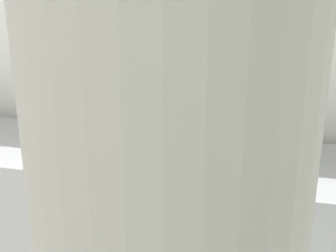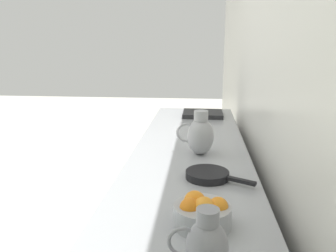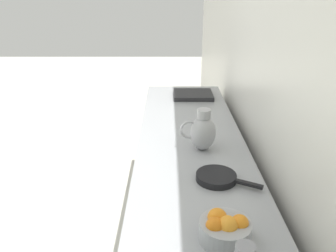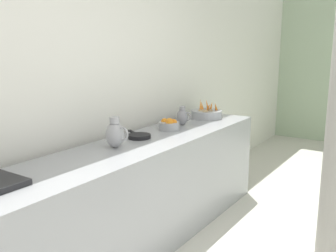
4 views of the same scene
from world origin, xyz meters
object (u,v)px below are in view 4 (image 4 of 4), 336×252
skillet_on_counter (139,136)px  metal_pitcher_short (182,117)px  metal_pitcher_tall (115,134)px  orange_bowl (169,125)px  vegetable_colander (207,114)px

skillet_on_counter → metal_pitcher_short: bearing=88.4°
metal_pitcher_short → metal_pitcher_tall: bearing=-88.7°
metal_pitcher_tall → skillet_on_counter: size_ratio=0.80×
orange_bowl → metal_pitcher_tall: metal_pitcher_tall is taller
orange_bowl → metal_pitcher_tall: size_ratio=0.80×
metal_pitcher_tall → metal_pitcher_short: metal_pitcher_tall is taller
metal_pitcher_short → orange_bowl: bearing=-87.6°
vegetable_colander → skillet_on_counter: vegetable_colander is taller
metal_pitcher_tall → metal_pitcher_short: 1.06m
vegetable_colander → metal_pitcher_tall: bearing=-90.0°
metal_pitcher_short → skillet_on_counter: metal_pitcher_short is taller
orange_bowl → metal_pitcher_short: metal_pitcher_short is taller
metal_pitcher_tall → metal_pitcher_short: (-0.02, 1.06, -0.02)m
metal_pitcher_tall → vegetable_colander: bearing=90.0°
vegetable_colander → metal_pitcher_short: bearing=-92.8°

